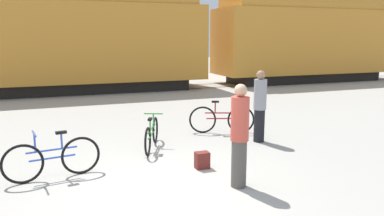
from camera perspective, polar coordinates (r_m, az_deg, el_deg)
ground_plane at (r=6.81m, az=-4.45°, el=-11.95°), size 80.00×80.00×0.00m
freight_train at (r=18.84m, az=-15.42°, el=11.40°), size 35.97×3.09×5.64m
rail_near at (r=18.31m, az=-14.76°, el=2.18°), size 47.97×0.07×0.01m
rail_far at (r=19.73m, az=-15.18°, el=2.75°), size 47.97×0.07×0.01m
bicycle_green at (r=8.97m, az=-6.16°, el=-4.03°), size 0.74×1.60×0.81m
bicycle_blue at (r=7.52m, az=-20.48°, el=-7.24°), size 1.77×0.46×0.93m
bicycle_maroon at (r=10.38m, az=4.57°, el=-1.69°), size 1.72×0.66×0.94m
person_in_red at (r=6.59m, az=7.26°, el=-4.18°), size 0.32×0.32×1.84m
person_in_grey at (r=9.55m, az=10.29°, el=0.31°), size 0.32×0.32×1.82m
backpack at (r=7.66m, az=1.56°, el=-7.96°), size 0.28×0.20×0.34m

